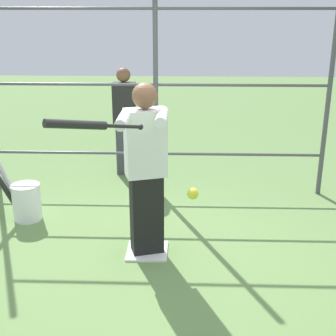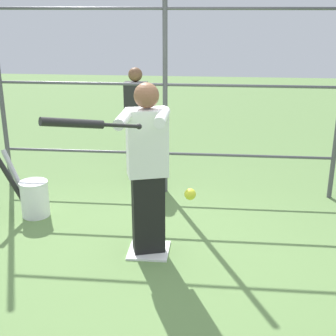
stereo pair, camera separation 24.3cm
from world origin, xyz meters
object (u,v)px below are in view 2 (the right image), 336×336
at_px(batter, 147,166).
at_px(baseball_bat_swinging, 82,124).
at_px(bat_bucket, 33,197).
at_px(bystander_behind_fence, 136,120).
at_px(softball_in_flight, 190,194).

relative_size(batter, baseball_bat_swinging, 2.52).
xyz_separation_m(batter, bat_bucket, (1.45, -0.73, -0.67)).
bearing_deg(baseball_bat_swinging, batter, -116.54).
bearing_deg(bat_bucket, bystander_behind_fence, -121.39).
xyz_separation_m(bat_bucket, bystander_behind_fence, (-0.97, -1.58, 0.56)).
height_order(batter, bystander_behind_fence, batter).
bearing_deg(batter, softball_in_flight, 127.59).
relative_size(softball_in_flight, bystander_behind_fence, 0.06).
xyz_separation_m(softball_in_flight, bystander_behind_fence, (0.91, -2.87, -0.08)).
relative_size(baseball_bat_swinging, bystander_behind_fence, 0.44).
bearing_deg(batter, bystander_behind_fence, -78.18).
bearing_deg(baseball_bat_swinging, softball_in_flight, -166.21).
bearing_deg(softball_in_flight, baseball_bat_swinging, 13.79).
bearing_deg(softball_in_flight, batter, -52.41).
height_order(baseball_bat_swinging, bystander_behind_fence, baseball_bat_swinging).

